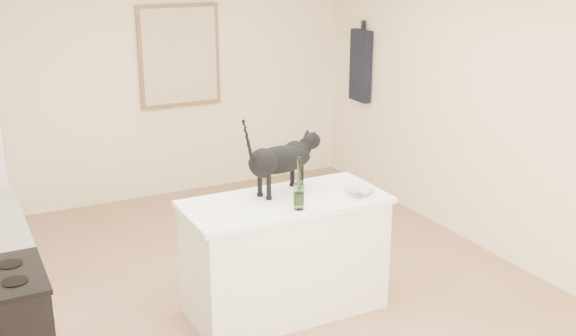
# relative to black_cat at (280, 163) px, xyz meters

# --- Properties ---
(floor) EXTENTS (5.50, 5.50, 0.00)m
(floor) POSITION_rel_black_cat_xyz_m (-0.13, 0.06, -1.13)
(floor) COLOR #A27556
(floor) RESTS_ON ground
(wall_back) EXTENTS (4.50, 0.00, 4.50)m
(wall_back) POSITION_rel_black_cat_xyz_m (-0.13, 2.81, 0.17)
(wall_back) COLOR beige
(wall_back) RESTS_ON ground
(wall_front) EXTENTS (4.50, 0.00, 4.50)m
(wall_front) POSITION_rel_black_cat_xyz_m (-0.13, -2.69, 0.17)
(wall_front) COLOR beige
(wall_front) RESTS_ON ground
(wall_right) EXTENTS (0.00, 5.50, 5.50)m
(wall_right) POSITION_rel_black_cat_xyz_m (2.12, 0.06, 0.17)
(wall_right) COLOR beige
(wall_right) RESTS_ON ground
(island_base) EXTENTS (1.44, 0.67, 0.86)m
(island_base) POSITION_rel_black_cat_xyz_m (-0.03, -0.14, -0.70)
(island_base) COLOR white
(island_base) RESTS_ON floor
(island_top) EXTENTS (1.50, 0.70, 0.04)m
(island_top) POSITION_rel_black_cat_xyz_m (-0.03, -0.14, -0.25)
(island_top) COLOR white
(island_top) RESTS_ON island_base
(artwork_frame) EXTENTS (0.90, 0.03, 1.10)m
(artwork_frame) POSITION_rel_black_cat_xyz_m (0.17, 2.78, 0.42)
(artwork_frame) COLOR brown
(artwork_frame) RESTS_ON wall_back
(artwork_canvas) EXTENTS (0.82, 0.00, 1.02)m
(artwork_canvas) POSITION_rel_black_cat_xyz_m (0.17, 2.76, 0.42)
(artwork_canvas) COLOR beige
(artwork_canvas) RESTS_ON wall_back
(hanging_garment) EXTENTS (0.08, 0.34, 0.80)m
(hanging_garment) POSITION_rel_black_cat_xyz_m (2.06, 2.11, 0.27)
(hanging_garment) COLOR black
(hanging_garment) RESTS_ON wall_right
(black_cat) EXTENTS (0.69, 0.38, 0.47)m
(black_cat) POSITION_rel_black_cat_xyz_m (0.00, 0.00, 0.00)
(black_cat) COLOR black
(black_cat) RESTS_ON island_top
(wine_bottle) EXTENTS (0.08, 0.08, 0.34)m
(wine_bottle) POSITION_rel_black_cat_xyz_m (-0.03, -0.36, -0.06)
(wine_bottle) COLOR #296327
(wine_bottle) RESTS_ON island_top
(glass_bowl) EXTENTS (0.24, 0.24, 0.05)m
(glass_bowl) POSITION_rel_black_cat_xyz_m (0.50, -0.33, -0.21)
(glass_bowl) COLOR white
(glass_bowl) RESTS_ON island_top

